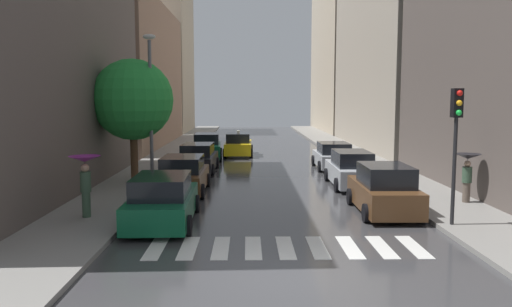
{
  "coord_description": "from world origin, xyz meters",
  "views": [
    {
      "loc": [
        -1.06,
        -11.23,
        4.18
      ],
      "look_at": [
        -0.56,
        17.55,
        0.98
      ],
      "focal_mm": 35.71,
      "sensor_mm": 36.0,
      "label": 1
    }
  ],
  "objects_px": {
    "parked_car_left_third": "(198,159)",
    "parked_car_right_third": "(333,156)",
    "pedestrian_near_tree": "(467,167)",
    "street_tree_left": "(133,100)",
    "parked_car_right_second": "(351,170)",
    "traffic_light_right_corner": "(456,126)",
    "parked_car_left_second": "(183,176)",
    "parked_car_right_nearest": "(384,191)",
    "lamp_post_left": "(151,98)",
    "pedestrian_foreground": "(85,172)",
    "parked_car_left_nearest": "(163,201)",
    "parked_car_left_fourth": "(207,147)",
    "taxi_midroad": "(238,145)"
  },
  "relations": [
    {
      "from": "parked_car_left_third",
      "to": "parked_car_right_third",
      "type": "xyz_separation_m",
      "value": [
        7.77,
        1.13,
        -0.02
      ]
    },
    {
      "from": "pedestrian_near_tree",
      "to": "street_tree_left",
      "type": "xyz_separation_m",
      "value": [
        -13.9,
        5.38,
        2.54
      ]
    },
    {
      "from": "parked_car_right_second",
      "to": "street_tree_left",
      "type": "distance_m",
      "value": 10.88
    },
    {
      "from": "parked_car_right_third",
      "to": "traffic_light_right_corner",
      "type": "height_order",
      "value": "traffic_light_right_corner"
    },
    {
      "from": "pedestrian_near_tree",
      "to": "parked_car_left_second",
      "type": "bearing_deg",
      "value": 70.12
    },
    {
      "from": "parked_car_right_nearest",
      "to": "street_tree_left",
      "type": "distance_m",
      "value": 12.71
    },
    {
      "from": "lamp_post_left",
      "to": "parked_car_right_nearest",
      "type": "bearing_deg",
      "value": -31.88
    },
    {
      "from": "pedestrian_foreground",
      "to": "traffic_light_right_corner",
      "type": "relative_size",
      "value": 0.48
    },
    {
      "from": "parked_car_right_third",
      "to": "parked_car_left_nearest",
      "type": "bearing_deg",
      "value": 148.54
    },
    {
      "from": "street_tree_left",
      "to": "traffic_light_right_corner",
      "type": "relative_size",
      "value": 1.36
    },
    {
      "from": "parked_car_right_second",
      "to": "street_tree_left",
      "type": "relative_size",
      "value": 0.78
    },
    {
      "from": "parked_car_left_third",
      "to": "parked_car_right_nearest",
      "type": "relative_size",
      "value": 1.05
    },
    {
      "from": "parked_car_right_nearest",
      "to": "parked_car_right_second",
      "type": "bearing_deg",
      "value": 1.38
    },
    {
      "from": "parked_car_right_nearest",
      "to": "lamp_post_left",
      "type": "relative_size",
      "value": 0.63
    },
    {
      "from": "parked_car_left_fourth",
      "to": "parked_car_left_nearest",
      "type": "bearing_deg",
      "value": 177.03
    },
    {
      "from": "parked_car_right_second",
      "to": "parked_car_right_third",
      "type": "xyz_separation_m",
      "value": [
        0.16,
        5.9,
        -0.06
      ]
    },
    {
      "from": "pedestrian_near_tree",
      "to": "traffic_light_right_corner",
      "type": "height_order",
      "value": "traffic_light_right_corner"
    },
    {
      "from": "pedestrian_near_tree",
      "to": "street_tree_left",
      "type": "distance_m",
      "value": 15.12
    },
    {
      "from": "parked_car_right_nearest",
      "to": "taxi_midroad",
      "type": "xyz_separation_m",
      "value": [
        -5.57,
        18.43,
        -0.06
      ]
    },
    {
      "from": "parked_car_left_fourth",
      "to": "parked_car_right_third",
      "type": "height_order",
      "value": "parked_car_left_fourth"
    },
    {
      "from": "parked_car_left_fourth",
      "to": "street_tree_left",
      "type": "distance_m",
      "value": 10.48
    },
    {
      "from": "parked_car_left_nearest",
      "to": "parked_car_left_third",
      "type": "height_order",
      "value": "parked_car_left_nearest"
    },
    {
      "from": "traffic_light_right_corner",
      "to": "parked_car_right_nearest",
      "type": "bearing_deg",
      "value": 125.17
    },
    {
      "from": "parked_car_left_nearest",
      "to": "parked_car_left_fourth",
      "type": "distance_m",
      "value": 17.56
    },
    {
      "from": "parked_car_left_fourth",
      "to": "parked_car_right_nearest",
      "type": "height_order",
      "value": "parked_car_right_nearest"
    },
    {
      "from": "parked_car_left_fourth",
      "to": "traffic_light_right_corner",
      "type": "distance_m",
      "value": 20.74
    },
    {
      "from": "parked_car_left_second",
      "to": "pedestrian_foreground",
      "type": "relative_size",
      "value": 2.12
    },
    {
      "from": "parked_car_right_nearest",
      "to": "parked_car_right_second",
      "type": "height_order",
      "value": "parked_car_right_nearest"
    },
    {
      "from": "parked_car_left_third",
      "to": "parked_car_right_nearest",
      "type": "height_order",
      "value": "parked_car_right_nearest"
    },
    {
      "from": "parked_car_left_third",
      "to": "taxi_midroad",
      "type": "relative_size",
      "value": 1.03
    },
    {
      "from": "parked_car_right_nearest",
      "to": "pedestrian_foreground",
      "type": "relative_size",
      "value": 2.08
    },
    {
      "from": "parked_car_left_third",
      "to": "parked_car_right_third",
      "type": "bearing_deg",
      "value": -80.01
    },
    {
      "from": "parked_car_left_third",
      "to": "lamp_post_left",
      "type": "bearing_deg",
      "value": 160.51
    },
    {
      "from": "parked_car_left_second",
      "to": "lamp_post_left",
      "type": "xyz_separation_m",
      "value": [
        -1.68,
        1.79,
        3.37
      ]
    },
    {
      "from": "parked_car_right_third",
      "to": "pedestrian_near_tree",
      "type": "relative_size",
      "value": 2.21
    },
    {
      "from": "parked_car_left_third",
      "to": "parked_car_left_fourth",
      "type": "xyz_separation_m",
      "value": [
        0.03,
        5.83,
        0.06
      ]
    },
    {
      "from": "traffic_light_right_corner",
      "to": "parked_car_right_third",
      "type": "bearing_deg",
      "value": 96.21
    },
    {
      "from": "parked_car_left_fourth",
      "to": "parked_car_left_second",
      "type": "bearing_deg",
      "value": 176.87
    },
    {
      "from": "parked_car_right_second",
      "to": "parked_car_left_nearest",
      "type": "bearing_deg",
      "value": 132.6
    },
    {
      "from": "taxi_midroad",
      "to": "pedestrian_foreground",
      "type": "distance_m",
      "value": 20.06
    },
    {
      "from": "parked_car_left_fourth",
      "to": "taxi_midroad",
      "type": "xyz_separation_m",
      "value": [
        2.08,
        2.28,
        -0.06
      ]
    },
    {
      "from": "parked_car_left_third",
      "to": "parked_car_right_second",
      "type": "xyz_separation_m",
      "value": [
        7.62,
        -4.77,
        0.03
      ]
    },
    {
      "from": "parked_car_right_third",
      "to": "parked_car_right_nearest",
      "type": "bearing_deg",
      "value": 179.37
    },
    {
      "from": "parked_car_right_second",
      "to": "parked_car_right_nearest",
      "type": "bearing_deg",
      "value": -179.01
    },
    {
      "from": "parked_car_left_second",
      "to": "pedestrian_foreground",
      "type": "height_order",
      "value": "pedestrian_foreground"
    },
    {
      "from": "parked_car_left_second",
      "to": "pedestrian_foreground",
      "type": "distance_m",
      "value": 5.8
    },
    {
      "from": "parked_car_left_fourth",
      "to": "lamp_post_left",
      "type": "height_order",
      "value": "lamp_post_left"
    },
    {
      "from": "parked_car_left_third",
      "to": "street_tree_left",
      "type": "xyz_separation_m",
      "value": [
        -2.72,
        -3.76,
        3.29
      ]
    },
    {
      "from": "parked_car_right_third",
      "to": "pedestrian_near_tree",
      "type": "bearing_deg",
      "value": -161.77
    },
    {
      "from": "parked_car_left_third",
      "to": "pedestrian_near_tree",
      "type": "distance_m",
      "value": 14.47
    }
  ]
}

